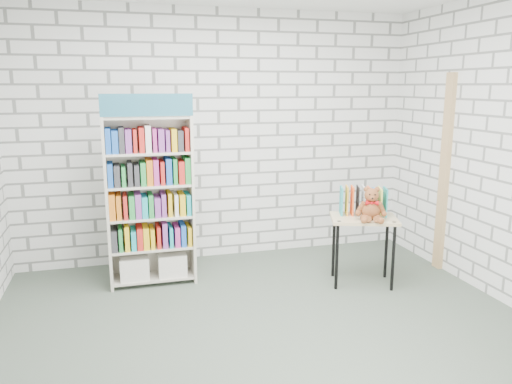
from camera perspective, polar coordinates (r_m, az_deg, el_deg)
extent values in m
plane|color=#465144|center=(4.20, 1.58, -15.82)|extent=(4.50, 4.50, 0.00)
cube|color=silver|center=(5.69, -4.26, 6.31)|extent=(4.50, 0.02, 2.80)
cube|color=silver|center=(1.98, 19.04, -5.17)|extent=(4.50, 0.02, 2.80)
cube|color=beige|center=(5.03, -16.62, -1.34)|extent=(0.03, 0.33, 1.69)
cube|color=beige|center=(5.07, -7.38, -0.82)|extent=(0.03, 0.33, 1.69)
cube|color=beige|center=(5.19, -12.09, -0.71)|extent=(0.84, 0.02, 1.69)
cube|color=#286980|center=(4.76, -12.36, 9.68)|extent=(0.84, 0.02, 0.21)
cube|color=beige|center=(5.27, -11.60, -9.46)|extent=(0.79, 0.31, 0.02)
cube|color=beige|center=(5.16, -11.75, -6.16)|extent=(0.79, 0.31, 0.02)
cube|color=beige|center=(5.07, -11.91, -2.73)|extent=(0.79, 0.31, 0.02)
cube|color=beige|center=(5.00, -12.06, 0.80)|extent=(0.79, 0.31, 0.02)
cube|color=beige|center=(4.95, -12.22, 4.43)|extent=(0.79, 0.31, 0.02)
cube|color=beige|center=(4.92, -12.40, 8.33)|extent=(0.79, 0.31, 0.02)
cube|color=silver|center=(5.22, -13.74, -8.31)|extent=(0.28, 0.27, 0.23)
cube|color=silver|center=(5.24, -9.59, -8.05)|extent=(0.28, 0.27, 0.23)
cube|color=white|center=(5.11, -11.80, -4.87)|extent=(0.79, 0.27, 0.23)
cube|color=purple|center=(5.03, -11.96, -1.39)|extent=(0.79, 0.27, 0.23)
cube|color=#333338|center=(4.97, -12.12, 2.19)|extent=(0.79, 0.27, 0.23)
cube|color=red|center=(4.93, -12.28, 5.84)|extent=(0.79, 0.27, 0.23)
cube|color=tan|center=(5.06, 12.22, -3.00)|extent=(0.75, 0.63, 0.03)
cylinder|color=black|center=(4.96, 9.22, -7.34)|extent=(0.03, 0.03, 0.66)
cylinder|color=black|center=(5.29, 8.86, -6.11)|extent=(0.03, 0.03, 0.66)
cylinder|color=black|center=(5.05, 15.41, -7.30)|extent=(0.03, 0.03, 0.66)
cylinder|color=black|center=(5.37, 14.67, -6.09)|extent=(0.03, 0.03, 0.66)
cylinder|color=black|center=(4.87, 9.47, -3.34)|extent=(0.04, 0.04, 0.01)
cylinder|color=black|center=(4.95, 15.50, -3.36)|extent=(0.04, 0.04, 0.01)
cube|color=teal|center=(5.10, 9.72, -1.07)|extent=(0.08, 0.19, 0.27)
cube|color=#F6A726|center=(5.10, 10.32, -1.08)|extent=(0.08, 0.19, 0.27)
cube|color=#FF541B|center=(5.11, 10.93, -1.09)|extent=(0.08, 0.19, 0.27)
cube|color=black|center=(5.12, 11.53, -1.09)|extent=(0.08, 0.19, 0.27)
cube|color=white|center=(5.12, 12.13, -1.10)|extent=(0.08, 0.19, 0.27)
cube|color=#F35A2B|center=(5.13, 12.73, -1.11)|extent=(0.08, 0.19, 0.27)
cube|color=#337AC1|center=(5.14, 13.32, -1.11)|extent=(0.08, 0.19, 0.27)
cube|color=#EFE84F|center=(5.15, 13.92, -1.12)|extent=(0.08, 0.19, 0.27)
cube|color=teal|center=(5.16, 14.51, -1.12)|extent=(0.08, 0.19, 0.27)
ellipsoid|color=brown|center=(4.97, 12.99, -2.00)|extent=(0.19, 0.16, 0.19)
sphere|color=brown|center=(4.93, 13.08, -0.36)|extent=(0.14, 0.14, 0.14)
sphere|color=brown|center=(4.93, 12.51, 0.31)|extent=(0.05, 0.05, 0.05)
sphere|color=brown|center=(4.94, 13.67, 0.28)|extent=(0.05, 0.05, 0.05)
sphere|color=brown|center=(4.88, 13.14, -0.71)|extent=(0.05, 0.05, 0.05)
sphere|color=black|center=(4.87, 12.88, -0.29)|extent=(0.02, 0.02, 0.02)
sphere|color=black|center=(4.87, 13.44, -0.30)|extent=(0.02, 0.02, 0.02)
sphere|color=black|center=(4.85, 13.17, -0.72)|extent=(0.02, 0.02, 0.02)
cylinder|color=brown|center=(4.93, 11.92, -1.72)|extent=(0.10, 0.10, 0.14)
cylinder|color=brown|center=(4.95, 14.13, -1.76)|extent=(0.11, 0.07, 0.14)
sphere|color=brown|center=(4.93, 11.59, -2.37)|extent=(0.05, 0.05, 0.05)
sphere|color=brown|center=(4.96, 14.43, -2.42)|extent=(0.05, 0.05, 0.05)
cylinder|color=brown|center=(4.88, 12.44, -2.94)|extent=(0.07, 0.15, 0.08)
cylinder|color=brown|center=(4.90, 13.72, -2.96)|extent=(0.14, 0.15, 0.08)
sphere|color=brown|center=(4.82, 12.25, -3.18)|extent=(0.07, 0.07, 0.07)
sphere|color=brown|center=(4.84, 14.08, -3.21)|extent=(0.07, 0.07, 0.07)
cone|color=red|center=(4.89, 12.74, -1.22)|extent=(0.07, 0.07, 0.05)
cone|color=red|center=(4.90, 13.48, -1.23)|extent=(0.07, 0.07, 0.05)
sphere|color=red|center=(4.89, 13.11, -1.23)|extent=(0.03, 0.03, 0.03)
cube|color=tan|center=(5.67, 20.72, 1.97)|extent=(0.05, 0.12, 2.10)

